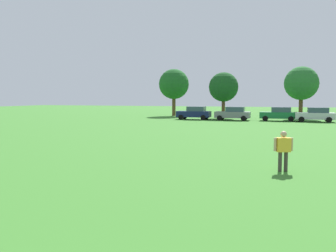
% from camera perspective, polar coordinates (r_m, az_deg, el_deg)
% --- Properties ---
extents(ground_plane, '(160.00, 160.00, 0.00)m').
position_cam_1_polar(ground_plane, '(29.76, 8.79, -0.91)').
color(ground_plane, '#387528').
extents(adult_bystander, '(0.71, 0.45, 1.57)m').
position_cam_1_polar(adult_bystander, '(14.31, 18.16, -3.33)').
color(adult_bystander, '#3F3833').
rests_on(adult_bystander, ground).
extents(parked_car_navy_0, '(4.30, 2.02, 1.68)m').
position_cam_1_polar(parked_car_navy_0, '(45.64, 4.29, 2.13)').
color(parked_car_navy_0, '#141E4C').
rests_on(parked_car_navy_0, ground).
extents(parked_car_gray_1, '(4.30, 2.02, 1.68)m').
position_cam_1_polar(parked_car_gray_1, '(44.62, 10.51, 2.01)').
color(parked_car_gray_1, slate).
rests_on(parked_car_gray_1, ground).
extents(parked_car_green_2, '(4.30, 2.02, 1.68)m').
position_cam_1_polar(parked_car_green_2, '(44.78, 17.51, 1.88)').
color(parked_car_green_2, '#196B38').
rests_on(parked_car_green_2, ground).
extents(parked_car_silver_3, '(4.30, 2.02, 1.68)m').
position_cam_1_polar(parked_car_silver_3, '(44.49, 22.76, 1.72)').
color(parked_car_silver_3, silver).
rests_on(parked_car_silver_3, ground).
extents(tree_far_left, '(4.63, 4.63, 7.21)m').
position_cam_1_polar(tree_far_left, '(54.66, 0.95, 6.77)').
color(tree_far_left, brown).
rests_on(tree_far_left, ground).
extents(tree_left, '(4.05, 4.05, 6.31)m').
position_cam_1_polar(tree_left, '(49.39, 8.98, 6.23)').
color(tree_left, brown).
rests_on(tree_left, ground).
extents(tree_center, '(4.47, 4.47, 6.97)m').
position_cam_1_polar(tree_center, '(50.48, 20.78, 6.46)').
color(tree_center, brown).
rests_on(tree_center, ground).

